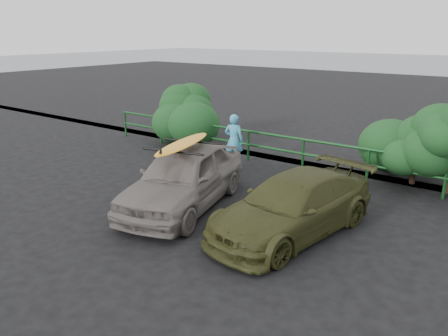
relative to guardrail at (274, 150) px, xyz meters
The scene contains 8 objects.
ground 5.03m from the guardrail, 90.00° to the right, with size 80.00×80.00×0.00m, color black.
guardrail is the anchor object (origin of this frame).
shrub_left 4.84m from the guardrail, behind, with size 3.20×2.40×2.01m, color #1A491E, non-canonical shape.
sedan 4.30m from the guardrail, 91.08° to the right, with size 1.77×4.40×1.50m, color slate.
olive_vehicle 4.93m from the guardrail, 55.80° to the right, with size 1.75×4.30×1.25m, color #3A3C1A.
man 1.34m from the guardrail, 140.69° to the right, with size 0.62×0.40×1.69m, color #46AAD3.
roof_rack 4.41m from the guardrail, 91.08° to the right, with size 1.55×1.08×0.05m, color black, non-canonical shape.
surfboard 4.42m from the guardrail, 91.08° to the right, with size 0.52×2.52×0.07m, color orange.
Camera 1 is at (6.62, -6.84, 4.14)m, focal length 35.00 mm.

